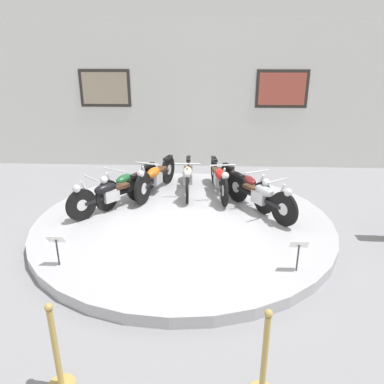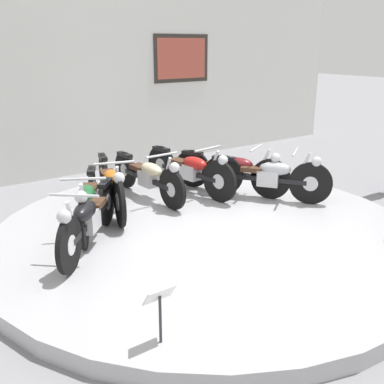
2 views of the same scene
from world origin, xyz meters
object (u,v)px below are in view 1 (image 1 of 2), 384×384
motorcycle_green (128,183)px  motorcycle_orange (156,176)px  motorcycle_maroon (246,185)px  stanchion_post_left_of_entry (58,360)px  motorcycle_red (219,178)px  motorcycle_black (110,193)px  motorcycle_cream (188,176)px  motorcycle_silver (260,195)px  stanchion_post_right_of_entry (264,368)px  info_placard_front_left (56,243)px  info_placard_front_centre (299,248)px

motorcycle_green → motorcycle_orange: (0.53, 0.41, 0.02)m
motorcycle_maroon → stanchion_post_left_of_entry: (-2.24, -4.55, -0.22)m
motorcycle_green → motorcycle_red: bearing=11.9°
motorcycle_black → motorcycle_red: motorcycle_red is taller
motorcycle_cream → stanchion_post_left_of_entry: stanchion_post_left_of_entry is taller
motorcycle_maroon → motorcycle_silver: motorcycle_silver is taller
motorcycle_red → stanchion_post_right_of_entry: bearing=-86.4°
motorcycle_cream → info_placard_front_left: motorcycle_cream is taller
stanchion_post_right_of_entry → motorcycle_maroon: bearing=87.2°
motorcycle_orange → stanchion_post_left_of_entry: 4.97m
motorcycle_maroon → motorcycle_silver: bearing=-67.5°
motorcycle_orange → stanchion_post_right_of_entry: size_ratio=1.91×
motorcycle_black → motorcycle_orange: (0.77, 0.97, 0.02)m
motorcycle_red → stanchion_post_right_of_entry: 4.97m
motorcycle_silver → info_placard_front_left: (-3.22, -2.03, -0.02)m
stanchion_post_left_of_entry → stanchion_post_right_of_entry: same height
stanchion_post_left_of_entry → info_placard_front_left: bearing=110.8°
motorcycle_orange → motorcycle_red: (1.39, -0.00, -0.01)m
motorcycle_orange → motorcycle_cream: (0.70, 0.14, -0.03)m
motorcycle_red → stanchion_post_left_of_entry: size_ratio=1.94×
motorcycle_black → motorcycle_red: bearing=24.2°
info_placard_front_centre → motorcycle_orange: bearing=129.3°
motorcycle_green → motorcycle_silver: 2.75m
motorcycle_red → stanchion_post_left_of_entry: 5.24m
motorcycle_black → motorcycle_silver: bearing=-0.0°
stanchion_post_left_of_entry → motorcycle_maroon: bearing=63.8°
info_placard_front_centre → stanchion_post_right_of_entry: (-0.75, -1.96, -0.21)m
motorcycle_cream → motorcycle_maroon: (1.23, -0.55, 0.01)m
motorcycle_orange → motorcycle_silver: 2.37m
motorcycle_orange → motorcycle_silver: motorcycle_orange is taller
motorcycle_green → motorcycle_red: motorcycle_red is taller
info_placard_front_left → motorcycle_silver: bearing=32.2°
motorcycle_cream → motorcycle_maroon: size_ratio=1.10×
stanchion_post_left_of_entry → stanchion_post_right_of_entry: size_ratio=1.00×
motorcycle_maroon → info_placard_front_left: size_ratio=3.48×
motorcycle_cream → info_placard_front_centre: bearing=-60.9°
motorcycle_black → motorcycle_silver: motorcycle_silver is taller
motorcycle_orange → stanchion_post_left_of_entry: stanchion_post_left_of_entry is taller
motorcycle_silver → info_placard_front_left: motorcycle_silver is taller
motorcycle_cream → info_placard_front_centre: size_ratio=3.82×
motorcycle_black → motorcycle_red: (2.16, 0.97, 0.01)m
motorcycle_maroon → info_placard_front_left: motorcycle_maroon is taller
motorcycle_maroon → motorcycle_silver: (0.23, -0.57, 0.00)m
info_placard_front_centre → info_placard_front_left: bearing=180.0°
stanchion_post_left_of_entry → motorcycle_orange: bearing=86.4°
motorcycle_silver → stanchion_post_right_of_entry: bearing=-96.5°
motorcycle_silver → stanchion_post_right_of_entry: 4.01m
motorcycle_green → stanchion_post_right_of_entry: 5.07m
motorcycle_black → motorcycle_green: size_ratio=0.85×
motorcycle_black → info_placard_front_centre: motorcycle_black is taller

